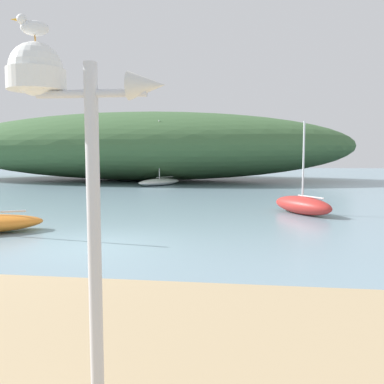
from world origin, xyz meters
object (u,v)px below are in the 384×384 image
Objects in this scene: sailboat_off_point at (159,182)px; sailboat_far_left at (302,205)px; seagull_on_radar at (33,26)px; mast_structure at (60,112)px.

sailboat_far_left is at bearing -57.24° from sailboat_off_point.
seagull_on_radar is at bearing -80.21° from sailboat_off_point.
seagull_on_radar is 0.08× the size of sailboat_far_left.
sailboat_off_point is at bearing 122.76° from sailboat_far_left.
sailboat_off_point is at bearing 100.22° from mast_structure.
sailboat_off_point is at bearing 99.79° from seagull_on_radar.
sailboat_far_left is at bearing 74.38° from mast_structure.
mast_structure is 10.72× the size of seagull_on_radar.
seagull_on_radar is (-0.22, -0.01, 0.73)m from mast_structure.
sailboat_off_point reaches higher than mast_structure.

